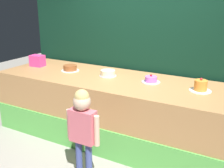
# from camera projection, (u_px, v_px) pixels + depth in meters

# --- Properties ---
(ground_plane) EXTENTS (12.00, 12.00, 0.00)m
(ground_plane) POSITION_uv_depth(u_px,v_px,m) (105.00, 158.00, 3.74)
(ground_plane) COLOR gray
(stage_platform) EXTENTS (4.05, 1.20, 0.95)m
(stage_platform) POSITION_uv_depth(u_px,v_px,m) (125.00, 111.00, 4.09)
(stage_platform) COLOR #B27F4C
(stage_platform) RESTS_ON ground_plane
(curtain_backdrop) EXTENTS (4.43, 0.08, 2.81)m
(curtain_backdrop) POSITION_uv_depth(u_px,v_px,m) (146.00, 42.00, 4.39)
(curtain_backdrop) COLOR black
(curtain_backdrop) RESTS_ON ground_plane
(child_figure) EXTENTS (0.44, 0.20, 1.13)m
(child_figure) POSITION_uv_depth(u_px,v_px,m) (83.00, 123.00, 3.11)
(child_figure) COLOR #3F4C8C
(child_figure) RESTS_ON ground_plane
(pink_box) EXTENTS (0.24, 0.18, 0.19)m
(pink_box) POSITION_uv_depth(u_px,v_px,m) (37.00, 61.00, 4.75)
(pink_box) COLOR #EC3C8F
(pink_box) RESTS_ON stage_platform
(cake_far_left) EXTENTS (0.29, 0.29, 0.09)m
(cake_far_left) POSITION_uv_depth(u_px,v_px,m) (70.00, 68.00, 4.46)
(cake_far_left) COLOR white
(cake_far_left) RESTS_ON stage_platform
(cake_center_left) EXTENTS (0.26, 0.26, 0.09)m
(cake_center_left) POSITION_uv_depth(u_px,v_px,m) (108.00, 73.00, 4.17)
(cake_center_left) COLOR silver
(cake_center_left) RESTS_ON stage_platform
(cake_center_right) EXTENTS (0.26, 0.26, 0.12)m
(cake_center_right) POSITION_uv_depth(u_px,v_px,m) (151.00, 80.00, 3.86)
(cake_center_right) COLOR silver
(cake_center_right) RESTS_ON stage_platform
(cake_far_right) EXTENTS (0.28, 0.28, 0.17)m
(cake_far_right) POSITION_uv_depth(u_px,v_px,m) (201.00, 86.00, 3.49)
(cake_far_right) COLOR white
(cake_far_right) RESTS_ON stage_platform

